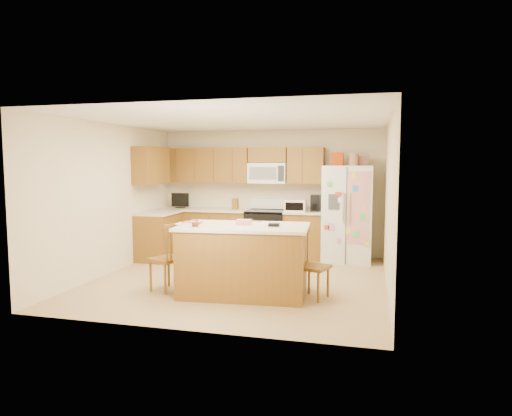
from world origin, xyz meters
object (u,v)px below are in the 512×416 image
(windsor_chair_left, at_px, (168,259))
(stove, at_px, (266,233))
(island, at_px, (244,260))
(refrigerator, at_px, (347,213))
(windsor_chair_right, at_px, (312,266))
(windsor_chair_back, at_px, (254,253))

(windsor_chair_left, bearing_deg, stove, 73.44)
(island, bearing_deg, stove, 96.09)
(stove, height_order, refrigerator, refrigerator)
(refrigerator, xyz_separation_m, windsor_chair_left, (-2.39, -2.71, -0.45))
(windsor_chair_left, bearing_deg, refrigerator, 48.50)
(island, xyz_separation_m, windsor_chair_right, (0.95, 0.07, -0.05))
(stove, bearing_deg, windsor_chair_left, -106.56)
(stove, distance_m, windsor_chair_back, 2.06)
(stove, xyz_separation_m, windsor_chair_right, (1.24, -2.61, -0.03))
(stove, bearing_deg, windsor_chair_right, -64.63)
(refrigerator, distance_m, windsor_chair_back, 2.41)
(stove, height_order, island, stove)
(island, relative_size, windsor_chair_left, 1.90)
(windsor_chair_right, bearing_deg, windsor_chair_left, -175.61)
(island, relative_size, windsor_chair_right, 2.03)
(refrigerator, height_order, windsor_chair_left, refrigerator)
(island, bearing_deg, windsor_chair_left, -175.20)
(windsor_chair_right, bearing_deg, windsor_chair_back, 149.70)
(refrigerator, bearing_deg, windsor_chair_back, -123.34)
(island, bearing_deg, refrigerator, 63.81)
(refrigerator, relative_size, windsor_chair_left, 2.05)
(windsor_chair_left, relative_size, windsor_chair_back, 1.00)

